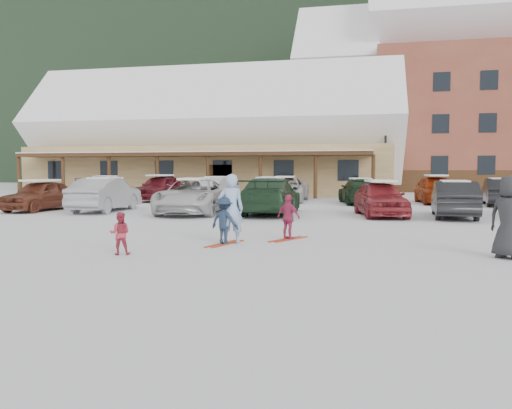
% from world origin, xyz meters
% --- Properties ---
extents(ground, '(160.00, 160.00, 0.00)m').
position_xyz_m(ground, '(0.00, 0.00, 0.00)').
color(ground, silver).
rests_on(ground, ground).
extents(forested_hillside, '(300.00, 70.00, 38.00)m').
position_xyz_m(forested_hillside, '(0.00, 85.00, 19.00)').
color(forested_hillside, black).
rests_on(forested_hillside, ground).
extents(day_lodge, '(29.12, 12.50, 10.38)m').
position_xyz_m(day_lodge, '(-9.00, 27.96, 3.94)').
color(day_lodge, tan).
rests_on(day_lodge, ground).
extents(alpine_hotel, '(31.48, 14.01, 21.48)m').
position_xyz_m(alpine_hotel, '(14.27, 38.00, 8.63)').
color(alpine_hotel, brown).
rests_on(alpine_hotel, ground).
extents(lamp_post, '(0.50, 0.25, 6.63)m').
position_xyz_m(lamp_post, '(4.48, 24.55, 3.72)').
color(lamp_post, black).
rests_on(lamp_post, ground).
extents(conifer_0, '(4.40, 4.40, 10.20)m').
position_xyz_m(conifer_0, '(-26.00, 30.00, 5.69)').
color(conifer_0, black).
rests_on(conifer_0, ground).
extents(conifer_2, '(5.28, 5.28, 12.24)m').
position_xyz_m(conifer_2, '(-30.00, 42.00, 6.83)').
color(conifer_2, black).
rests_on(conifer_2, ground).
extents(conifer_3, '(3.96, 3.96, 9.18)m').
position_xyz_m(conifer_3, '(6.00, 44.00, 5.12)').
color(conifer_3, black).
rests_on(conifer_3, ground).
extents(adult_skier, '(0.75, 0.61, 1.77)m').
position_xyz_m(adult_skier, '(-0.32, 0.86, 0.88)').
color(adult_skier, '#92AFD9').
rests_on(adult_skier, ground).
extents(toddler_red, '(0.55, 0.48, 0.94)m').
position_xyz_m(toddler_red, '(-2.31, -1.17, 0.47)').
color(toddler_red, '#B22F41').
rests_on(toddler_red, ground).
extents(child_navy, '(0.87, 0.66, 1.19)m').
position_xyz_m(child_navy, '(-0.46, 0.77, 0.60)').
color(child_navy, '#1B2B40').
rests_on(child_navy, ground).
extents(skis_child_navy, '(0.63, 1.39, 0.03)m').
position_xyz_m(skis_child_navy, '(-0.46, 0.77, 0.01)').
color(skis_child_navy, '#AB3718').
rests_on(skis_child_navy, ground).
extents(child_magenta, '(0.77, 0.60, 1.22)m').
position_xyz_m(child_magenta, '(1.00, 1.90, 0.61)').
color(child_magenta, '#B22E56').
rests_on(child_magenta, ground).
extents(skis_child_magenta, '(0.85, 1.32, 0.03)m').
position_xyz_m(skis_child_magenta, '(1.00, 1.90, 0.01)').
color(skis_child_magenta, '#AB3718').
rests_on(skis_child_magenta, ground).
extents(bystander_dark, '(1.02, 0.97, 1.76)m').
position_xyz_m(bystander_dark, '(5.96, 0.08, 0.88)').
color(bystander_dark, '#27282A').
rests_on(bystander_dark, ground).
extents(parked_car_0, '(1.91, 4.18, 1.39)m').
position_xyz_m(parked_car_0, '(-11.42, 8.93, 0.69)').
color(parked_car_0, brown).
rests_on(parked_car_0, ground).
extents(parked_car_1, '(1.78, 4.59, 1.49)m').
position_xyz_m(parked_car_1, '(-8.31, 9.16, 0.75)').
color(parked_car_1, '#9B9B9F').
rests_on(parked_car_1, ground).
extents(parked_car_2, '(2.92, 5.54, 1.49)m').
position_xyz_m(parked_car_2, '(-4.11, 8.91, 0.74)').
color(parked_car_2, silver).
rests_on(parked_car_2, ground).
extents(parked_car_3, '(2.34, 5.37, 1.54)m').
position_xyz_m(parked_car_3, '(-0.84, 9.33, 0.77)').
color(parked_car_3, '#203E26').
rests_on(parked_car_3, ground).
extents(parked_car_4, '(2.38, 4.42, 1.43)m').
position_xyz_m(parked_car_4, '(3.64, 9.37, 0.71)').
color(parked_car_4, '#9D2A32').
rests_on(parked_car_4, ground).
extents(parked_car_5, '(1.86, 4.43, 1.42)m').
position_xyz_m(parked_car_5, '(6.44, 9.36, 0.71)').
color(parked_car_5, black).
rests_on(parked_car_5, ground).
extents(parked_car_7, '(2.71, 5.26, 1.46)m').
position_xyz_m(parked_car_7, '(-12.40, 16.63, 0.73)').
color(parked_car_7, gray).
rests_on(parked_car_7, ground).
extents(parked_car_8, '(2.41, 4.71, 1.53)m').
position_xyz_m(parked_car_8, '(-8.81, 16.56, 0.77)').
color(parked_car_8, maroon).
rests_on(parked_car_8, ground).
extents(parked_car_9, '(1.90, 4.47, 1.43)m').
position_xyz_m(parked_car_9, '(-5.50, 17.29, 0.72)').
color(parked_car_9, '#A9ABAF').
rests_on(parked_car_9, ground).
extents(parked_car_10, '(2.54, 5.30, 1.46)m').
position_xyz_m(parked_car_10, '(-1.45, 17.34, 0.73)').
color(parked_car_10, silver).
rests_on(parked_car_10, ground).
extents(parked_car_11, '(2.69, 5.02, 1.38)m').
position_xyz_m(parked_car_11, '(2.83, 16.41, 0.69)').
color(parked_car_11, '#19301B').
rests_on(parked_car_11, ground).
extents(parked_car_12, '(2.09, 4.66, 1.56)m').
position_xyz_m(parked_car_12, '(6.89, 17.55, 0.78)').
color(parked_car_12, '#982B0A').
rests_on(parked_car_12, ground).
extents(parked_car_13, '(2.05, 4.44, 1.41)m').
position_xyz_m(parked_car_13, '(9.91, 16.51, 0.70)').
color(parked_car_13, black).
rests_on(parked_car_13, ground).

